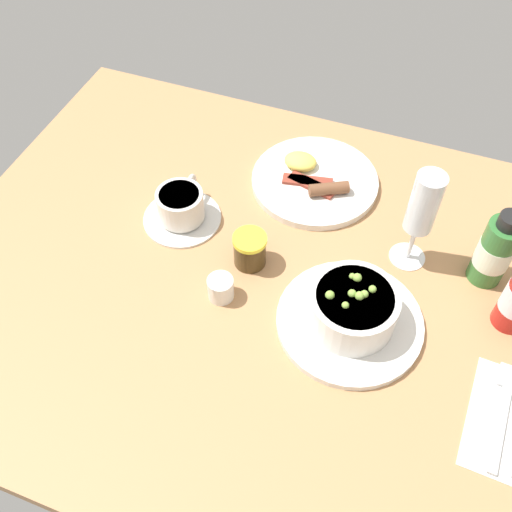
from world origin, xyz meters
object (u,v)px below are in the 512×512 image
object	(u,v)px
porridge_bowl	(352,311)
breakfast_plate	(313,180)
cutlery_setting	(511,419)
wine_glass	(423,208)
jam_jar	(250,250)
sauce_bottle_green	(495,251)
coffee_cup	(181,208)
creamer_jug	(220,288)

from	to	relation	value
porridge_bowl	breakfast_plate	world-z (taller)	porridge_bowl
breakfast_plate	cutlery_setting	bearing A→B (deg)	-41.46
cutlery_setting	wine_glass	size ratio (longest dim) A/B	0.95
jam_jar	sauce_bottle_green	bearing A→B (deg)	16.13
coffee_cup	sauce_bottle_green	world-z (taller)	sauce_bottle_green
sauce_bottle_green	breakfast_plate	size ratio (longest dim) A/B	0.62
creamer_jug	sauce_bottle_green	distance (cm)	42.48
cutlery_setting	coffee_cup	distance (cm)	59.87
coffee_cup	wine_glass	xyz separation A→B (cm)	(38.31, 5.29, 9.07)
coffee_cup	wine_glass	size ratio (longest dim) A/B	0.74
porridge_bowl	sauce_bottle_green	distance (cm)	24.39
porridge_bowl	jam_jar	distance (cm)	19.26
jam_jar	coffee_cup	bearing A→B (deg)	161.98
porridge_bowl	cutlery_setting	world-z (taller)	porridge_bowl
porridge_bowl	jam_jar	size ratio (longest dim) A/B	3.69
coffee_cup	jam_jar	bearing A→B (deg)	-18.02
porridge_bowl	wine_glass	size ratio (longest dim) A/B	1.21
cutlery_setting	breakfast_plate	distance (cm)	51.30
jam_jar	breakfast_plate	world-z (taller)	jam_jar
coffee_cup	breakfast_plate	world-z (taller)	coffee_cup
porridge_bowl	coffee_cup	distance (cm)	34.34
jam_jar	sauce_bottle_green	distance (cm)	37.82
sauce_bottle_green	breakfast_plate	distance (cm)	33.95
porridge_bowl	jam_jar	world-z (taller)	porridge_bowl
porridge_bowl	breakfast_plate	xyz separation A→B (cm)	(-13.98, 26.83, -2.46)
porridge_bowl	breakfast_plate	bearing A→B (deg)	117.51
creamer_jug	wine_glass	distance (cm)	32.93
cutlery_setting	coffee_cup	bearing A→B (deg)	162.81
cutlery_setting	wine_glass	bearing A→B (deg)	129.36
cutlery_setting	jam_jar	distance (cm)	44.82
porridge_bowl	cutlery_setting	size ratio (longest dim) A/B	1.27
cutlery_setting	coffee_cup	xyz separation A→B (cm)	(-57.14, 17.68, 2.56)
sauce_bottle_green	jam_jar	bearing A→B (deg)	-163.87
cutlery_setting	breakfast_plate	bearing A→B (deg)	138.54
jam_jar	sauce_bottle_green	world-z (taller)	sauce_bottle_green
porridge_bowl	cutlery_setting	xyz separation A→B (cm)	(24.47, -7.13, -3.12)
coffee_cup	creamer_jug	world-z (taller)	coffee_cup
creamer_jug	jam_jar	world-z (taller)	jam_jar
wine_glass	jam_jar	world-z (taller)	wine_glass
porridge_bowl	creamer_jug	distance (cm)	20.32
sauce_bottle_green	breakfast_plate	world-z (taller)	sauce_bottle_green
creamer_jug	wine_glass	bearing A→B (deg)	34.85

